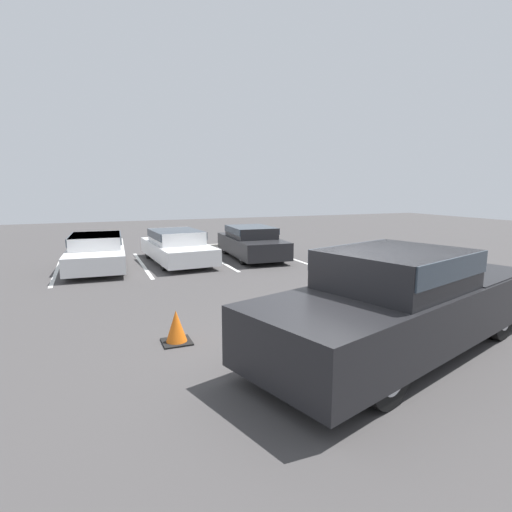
{
  "coord_description": "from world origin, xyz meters",
  "views": [
    {
      "loc": [
        -3.61,
        -5.36,
        2.74
      ],
      "look_at": [
        0.32,
        4.1,
        1.0
      ],
      "focal_mm": 28.0,
      "sensor_mm": 36.0,
      "label": 1
    }
  ],
  "objects_px": {
    "wheel_stop_curb": "(218,245)",
    "pickup_truck": "(405,300)",
    "parked_sedan_a": "(96,250)",
    "parked_sedan_b": "(177,245)",
    "traffic_cone": "(176,328)",
    "parked_sedan_c": "(251,241)"
  },
  "relations": [
    {
      "from": "wheel_stop_curb",
      "to": "pickup_truck",
      "type": "bearing_deg",
      "value": -93.08
    },
    {
      "from": "parked_sedan_a",
      "to": "wheel_stop_curb",
      "type": "distance_m",
      "value": 6.3
    },
    {
      "from": "pickup_truck",
      "to": "parked_sedan_b",
      "type": "distance_m",
      "value": 9.92
    },
    {
      "from": "traffic_cone",
      "to": "wheel_stop_curb",
      "type": "height_order",
      "value": "traffic_cone"
    },
    {
      "from": "pickup_truck",
      "to": "parked_sedan_a",
      "type": "height_order",
      "value": "pickup_truck"
    },
    {
      "from": "parked_sedan_a",
      "to": "parked_sedan_b",
      "type": "height_order",
      "value": "parked_sedan_b"
    },
    {
      "from": "parked_sedan_b",
      "to": "traffic_cone",
      "type": "height_order",
      "value": "parked_sedan_b"
    },
    {
      "from": "pickup_truck",
      "to": "parked_sedan_a",
      "type": "xyz_separation_m",
      "value": [
        -4.69,
        9.68,
        -0.26
      ]
    },
    {
      "from": "parked_sedan_c",
      "to": "traffic_cone",
      "type": "xyz_separation_m",
      "value": [
        -4.58,
        -7.77,
        -0.38
      ]
    },
    {
      "from": "pickup_truck",
      "to": "parked_sedan_b",
      "type": "xyz_separation_m",
      "value": [
        -1.89,
        9.73,
        -0.24
      ]
    },
    {
      "from": "parked_sedan_a",
      "to": "traffic_cone",
      "type": "bearing_deg",
      "value": 11.63
    },
    {
      "from": "parked_sedan_b",
      "to": "parked_sedan_c",
      "type": "distance_m",
      "value": 2.95
    },
    {
      "from": "parked_sedan_c",
      "to": "wheel_stop_curb",
      "type": "distance_m",
      "value": 3.4
    },
    {
      "from": "parked_sedan_b",
      "to": "parked_sedan_c",
      "type": "bearing_deg",
      "value": 83.14
    },
    {
      "from": "parked_sedan_a",
      "to": "traffic_cone",
      "type": "relative_size",
      "value": 7.9
    },
    {
      "from": "pickup_truck",
      "to": "parked_sedan_c",
      "type": "relative_size",
      "value": 1.47
    },
    {
      "from": "parked_sedan_c",
      "to": "pickup_truck",
      "type": "bearing_deg",
      "value": -2.8
    },
    {
      "from": "parked_sedan_b",
      "to": "traffic_cone",
      "type": "relative_size",
      "value": 7.82
    },
    {
      "from": "parked_sedan_b",
      "to": "traffic_cone",
      "type": "distance_m",
      "value": 8.12
    },
    {
      "from": "parked_sedan_a",
      "to": "parked_sedan_c",
      "type": "distance_m",
      "value": 5.75
    },
    {
      "from": "parked_sedan_c",
      "to": "traffic_cone",
      "type": "relative_size",
      "value": 7.28
    },
    {
      "from": "traffic_cone",
      "to": "wheel_stop_curb",
      "type": "distance_m",
      "value": 11.88
    }
  ]
}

